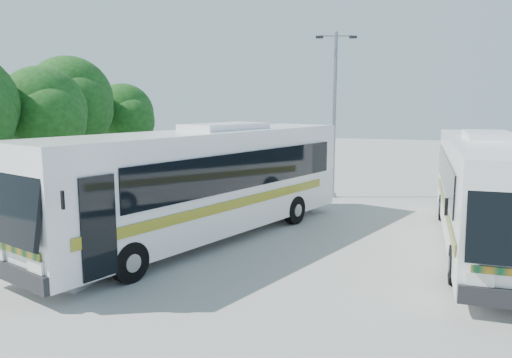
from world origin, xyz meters
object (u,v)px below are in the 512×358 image
(tree_far_c, at_px, (43,111))
(tree_far_e, at_px, (124,114))
(coach_main, at_px, (204,181))
(lamppost, at_px, (335,108))
(tree_far_d, at_px, (70,100))
(coach_adjacent, at_px, (488,189))

(tree_far_c, relative_size, tree_far_e, 1.10)
(coach_main, xyz_separation_m, lamppost, (3.01, 9.09, 2.37))
(lamppost, bearing_deg, tree_far_e, 145.49)
(tree_far_c, height_order, lamppost, lamppost)
(tree_far_d, distance_m, coach_adjacent, 22.80)
(tree_far_d, height_order, tree_far_e, tree_far_d)
(tree_far_d, relative_size, coach_main, 0.54)
(lamppost, bearing_deg, tree_far_c, 177.23)
(tree_far_c, distance_m, tree_far_e, 8.22)
(tree_far_c, bearing_deg, tree_far_e, 93.54)
(tree_far_e, xyz_separation_m, lamppost, (14.63, -4.65, 0.53))
(coach_main, bearing_deg, coach_adjacent, 31.64)
(tree_far_e, distance_m, lamppost, 15.36)
(tree_far_e, bearing_deg, tree_far_d, -98.63)
(coach_main, relative_size, coach_adjacent, 1.07)
(tree_far_c, xyz_separation_m, coach_main, (11.11, -5.54, -2.21))
(tree_far_d, xyz_separation_m, lamppost, (15.31, -0.15, -0.40))
(lamppost, bearing_deg, tree_far_d, 162.56)
(coach_main, bearing_deg, tree_far_d, 162.66)
(tree_far_e, distance_m, coach_adjacent, 23.92)
(tree_far_d, height_order, lamppost, lamppost)
(coach_main, bearing_deg, tree_far_c, 173.07)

